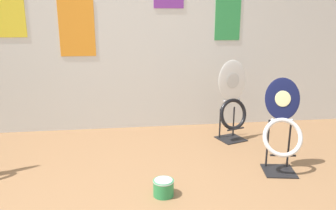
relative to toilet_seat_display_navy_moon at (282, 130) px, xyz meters
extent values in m
cube|color=silver|center=(-1.40, 1.48, 0.90)|extent=(8.00, 0.06, 2.60)
cube|color=#2D8E47|center=(-0.09, 1.44, 1.01)|extent=(0.32, 0.01, 0.61)
cube|color=yellow|center=(-2.69, 1.44, 1.04)|extent=(0.41, 0.01, 0.57)
cube|color=orange|center=(-1.92, 1.44, 0.86)|extent=(0.41, 0.01, 0.66)
cube|color=black|center=(0.00, -0.02, -0.39)|extent=(0.33, 0.33, 0.01)
cylinder|color=black|center=(-0.08, 0.09, -0.16)|extent=(0.02, 0.02, 0.46)
cylinder|color=black|center=(0.11, 0.06, -0.16)|extent=(0.02, 0.02, 0.46)
cylinder|color=black|center=(-0.02, -0.09, -0.21)|extent=(0.22, 0.06, 0.02)
torus|color=silver|center=(-0.01, -0.04, -0.06)|extent=(0.38, 0.24, 0.34)
ellipsoid|color=#141942|center=(0.01, 0.07, 0.27)|extent=(0.33, 0.17, 0.37)
ellipsoid|color=beige|center=(0.01, 0.06, 0.27)|extent=(0.15, 0.07, 0.14)
sphere|color=silver|center=(-0.08, 0.04, 0.08)|extent=(0.02, 0.02, 0.02)
sphere|color=silver|center=(0.09, 0.01, 0.08)|extent=(0.02, 0.02, 0.02)
cube|color=black|center=(-0.18, 0.85, -0.39)|extent=(0.35, 0.35, 0.01)
cylinder|color=black|center=(-0.30, 0.91, -0.22)|extent=(0.02, 0.02, 0.35)
cylinder|color=black|center=(-0.11, 0.97, -0.22)|extent=(0.02, 0.02, 0.35)
cylinder|color=black|center=(-0.15, 0.78, -0.25)|extent=(0.22, 0.09, 0.02)
torus|color=black|center=(-0.17, 0.83, -0.09)|extent=(0.38, 0.23, 0.36)
ellipsoid|color=white|center=(-0.18, 0.88, 0.29)|extent=(0.37, 0.17, 0.46)
ellipsoid|color=silver|center=(-0.18, 0.87, 0.29)|extent=(0.17, 0.07, 0.17)
sphere|color=silver|center=(-0.28, 0.84, 0.07)|extent=(0.02, 0.02, 0.02)
sphere|color=silver|center=(-0.08, 0.90, 0.07)|extent=(0.02, 0.02, 0.02)
cylinder|color=#2D8E4C|center=(-1.11, -0.29, -0.33)|extent=(0.16, 0.16, 0.13)
torus|color=silver|center=(-1.11, -0.29, -0.28)|extent=(0.17, 0.17, 0.01)
cylinder|color=#B2B2B7|center=(-1.11, -0.29, -0.27)|extent=(0.14, 0.14, 0.00)
camera|label=1|loc=(-1.38, -2.61, 0.96)|focal=35.00mm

